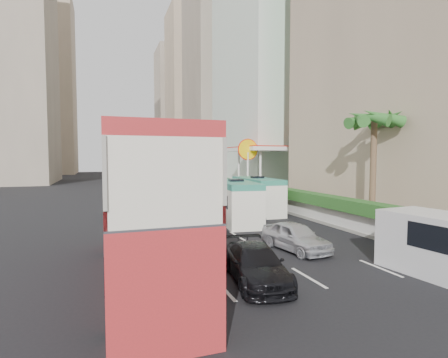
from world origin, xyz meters
name	(u,v)px	position (x,y,z in m)	size (l,w,h in m)	color
ground_plane	(290,261)	(0.00, 0.00, 0.00)	(200.00, 200.00, 0.00)	black
double_decker_bus	(141,207)	(-6.00, 0.00, 2.53)	(2.50, 11.00, 5.06)	red
car_silver_lane_a	(202,230)	(-1.80, 7.11, 0.00)	(1.51, 4.32, 1.42)	silver
car_silver_lane_b	(295,250)	(1.06, 1.37, 0.00)	(1.54, 3.83, 1.31)	silver
car_black	(256,282)	(-2.33, -1.73, 0.00)	(1.72, 4.24, 1.23)	black
van_asset	(205,205)	(1.36, 17.51, 0.00)	(2.03, 4.39, 1.22)	silver
minibus_near	(236,202)	(1.03, 8.87, 1.36)	(2.04, 6.13, 2.72)	silver
minibus_far	(257,195)	(4.00, 12.00, 1.35)	(2.03, 6.08, 2.70)	silver
panel_van_far	(218,190)	(3.87, 21.25, 0.99)	(1.98, 4.96, 1.98)	silver
sidewalk	(250,193)	(9.00, 25.00, 0.09)	(6.00, 120.00, 0.18)	#99968C
kerb_wall	(271,200)	(6.20, 14.00, 0.68)	(0.30, 44.00, 1.00)	silver
hedge	(271,190)	(6.20, 14.00, 1.53)	(1.10, 44.00, 0.70)	#2D6626
palm_tree	(373,173)	(7.80, 4.00, 3.38)	(0.36, 0.36, 6.40)	brown
shell_station	(265,171)	(10.00, 23.00, 2.75)	(6.50, 8.00, 5.50)	silver
tower_mid	(227,59)	(18.00, 58.00, 25.00)	(16.00, 16.00, 50.00)	#A2927F
tower_far_a	(195,93)	(17.00, 82.00, 22.00)	(14.00, 14.00, 44.00)	tan
tower_far_b	(178,111)	(17.00, 104.00, 20.00)	(14.00, 14.00, 40.00)	#A2927F
tower_left_b	(41,86)	(-22.00, 90.00, 23.00)	(16.00, 16.00, 46.00)	tan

